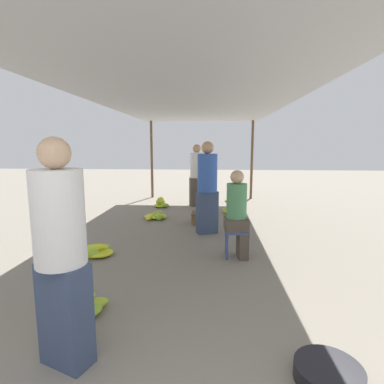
% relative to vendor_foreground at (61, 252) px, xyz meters
% --- Properties ---
extents(canopy_post_back_left, '(0.08, 0.08, 2.47)m').
position_rel_vendor_foreground_xyz_m(canopy_post_back_left, '(-0.86, 7.60, 0.33)').
color(canopy_post_back_left, brown).
rests_on(canopy_post_back_left, ground).
extents(canopy_post_back_right, '(0.08, 0.08, 2.47)m').
position_rel_vendor_foreground_xyz_m(canopy_post_back_right, '(2.36, 7.60, 0.33)').
color(canopy_post_back_right, brown).
rests_on(canopy_post_back_right, ground).
extents(canopy_tarp, '(3.62, 8.45, 0.04)m').
position_rel_vendor_foreground_xyz_m(canopy_tarp, '(0.75, 3.57, 1.58)').
color(canopy_tarp, '#B2B2B7').
rests_on(canopy_tarp, canopy_post_front_left).
extents(vendor_foreground, '(0.48, 0.48, 1.75)m').
position_rel_vendor_foreground_xyz_m(vendor_foreground, '(0.00, 0.00, 0.00)').
color(vendor_foreground, '#384766').
rests_on(vendor_foreground, ground).
extents(stool, '(0.34, 0.34, 0.43)m').
position_rel_vendor_foreground_xyz_m(stool, '(1.48, 2.36, -0.56)').
color(stool, '#384C84').
rests_on(stool, ground).
extents(vendor_seated, '(0.37, 0.37, 1.33)m').
position_rel_vendor_foreground_xyz_m(vendor_seated, '(1.50, 2.36, -0.21)').
color(vendor_seated, '#4C4238').
rests_on(vendor_seated, ground).
extents(basin_black, '(0.48, 0.48, 0.12)m').
position_rel_vendor_foreground_xyz_m(basin_black, '(1.96, -0.06, -0.85)').
color(basin_black, black).
rests_on(basin_black, ground).
extents(banana_pile_left_0, '(0.56, 0.67, 0.15)m').
position_rel_vendor_foreground_xyz_m(banana_pile_left_0, '(-0.20, 4.69, -0.85)').
color(banana_pile_left_0, '#87BA34').
rests_on(banana_pile_left_0, ground).
extents(banana_pile_left_1, '(0.53, 0.56, 0.19)m').
position_rel_vendor_foreground_xyz_m(banana_pile_left_1, '(-0.67, 2.25, -0.84)').
color(banana_pile_left_1, yellow).
rests_on(banana_pile_left_1, ground).
extents(banana_pile_left_2, '(0.47, 0.41, 0.28)m').
position_rel_vendor_foreground_xyz_m(banana_pile_left_2, '(-0.29, 5.98, -0.79)').
color(banana_pile_left_2, '#94BF32').
rests_on(banana_pile_left_2, ground).
extents(banana_pile_left_3, '(0.49, 0.56, 0.22)m').
position_rel_vendor_foreground_xyz_m(banana_pile_left_3, '(-0.20, 0.68, -0.84)').
color(banana_pile_left_3, '#CDD627').
rests_on(banana_pile_left_3, ground).
extents(banana_pile_right_0, '(0.48, 0.39, 0.21)m').
position_rel_vendor_foreground_xyz_m(banana_pile_right_0, '(1.58, 5.37, -0.83)').
color(banana_pile_right_0, '#88BB34').
rests_on(banana_pile_right_0, ground).
extents(banana_pile_right_1, '(0.53, 0.57, 0.28)m').
position_rel_vendor_foreground_xyz_m(banana_pile_right_1, '(1.74, 6.98, -0.83)').
color(banana_pile_right_1, '#80B835').
rests_on(banana_pile_right_1, ground).
extents(crate_near, '(0.42, 0.42, 0.24)m').
position_rel_vendor_foreground_xyz_m(crate_near, '(0.88, 4.35, -0.79)').
color(crate_near, brown).
rests_on(crate_near, ground).
extents(shopper_walking_mid, '(0.46, 0.46, 1.72)m').
position_rel_vendor_foreground_xyz_m(shopper_walking_mid, '(0.68, 6.28, -0.01)').
color(shopper_walking_mid, '#4C4238').
rests_on(shopper_walking_mid, ground).
extents(shopper_walking_far, '(0.48, 0.48, 1.77)m').
position_rel_vendor_foreground_xyz_m(shopper_walking_far, '(1.02, 3.61, 0.01)').
color(shopper_walking_far, '#384766').
rests_on(shopper_walking_far, ground).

